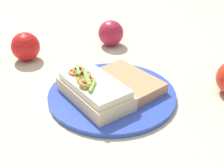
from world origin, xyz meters
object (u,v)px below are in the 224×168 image
plate (112,94)px  apple_1 (111,33)px  sandwich (94,90)px  bread_slice_side (128,82)px  apple_2 (26,47)px

plate → apple_1: apple_1 is taller
sandwich → apple_1: size_ratio=2.55×
sandwich → apple_1: apple_1 is taller
bread_slice_side → apple_2: size_ratio=2.01×
plate → apple_2: size_ratio=3.65×
apple_2 → apple_1: bearing=-41.8°
plate → bread_slice_side: bearing=-29.3°
sandwich → apple_2: (0.10, 0.25, 0.00)m
plate → sandwich: size_ratio=1.46×
plate → apple_1: bearing=25.2°
plate → sandwich: sandwich is taller
sandwich → apple_1: (0.28, 0.09, 0.00)m
plate → apple_2: bearing=76.2°
apple_1 → apple_2: 0.24m
apple_1 → apple_2: apple_2 is taller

